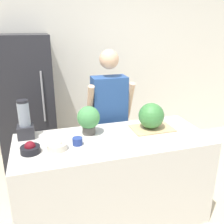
# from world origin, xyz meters

# --- Properties ---
(wall_back) EXTENTS (8.00, 0.06, 2.60)m
(wall_back) POSITION_xyz_m (0.00, 2.09, 1.30)
(wall_back) COLOR white
(wall_back) RESTS_ON ground_plane
(counter_island) EXTENTS (1.82, 0.76, 0.89)m
(counter_island) POSITION_xyz_m (0.00, 0.38, 0.45)
(counter_island) COLOR beige
(counter_island) RESTS_ON ground_plane
(refrigerator) EXTENTS (0.70, 0.68, 1.79)m
(refrigerator) POSITION_xyz_m (-0.79, 1.71, 0.90)
(refrigerator) COLOR #232328
(refrigerator) RESTS_ON ground_plane
(person) EXTENTS (0.53, 0.26, 1.65)m
(person) POSITION_xyz_m (0.14, 0.98, 0.85)
(person) COLOR gray
(person) RESTS_ON ground_plane
(cutting_board) EXTENTS (0.42, 0.28, 0.01)m
(cutting_board) POSITION_xyz_m (0.45, 0.48, 0.90)
(cutting_board) COLOR tan
(cutting_board) RESTS_ON counter_island
(watermelon) EXTENTS (0.26, 0.26, 0.26)m
(watermelon) POSITION_xyz_m (0.43, 0.48, 1.03)
(watermelon) COLOR #3D7F3D
(watermelon) RESTS_ON cutting_board
(bowl_cherries) EXTENTS (0.16, 0.16, 0.10)m
(bowl_cherries) POSITION_xyz_m (-0.74, 0.31, 0.93)
(bowl_cherries) COLOR black
(bowl_cherries) RESTS_ON counter_island
(bowl_cream) EXTENTS (0.17, 0.17, 0.11)m
(bowl_cream) POSITION_xyz_m (-0.52, 0.31, 0.93)
(bowl_cream) COLOR beige
(bowl_cream) RESTS_ON counter_island
(bowl_small_blue) EXTENTS (0.09, 0.09, 0.07)m
(bowl_small_blue) POSITION_xyz_m (-0.34, 0.35, 0.92)
(bowl_small_blue) COLOR navy
(bowl_small_blue) RESTS_ON counter_island
(blender) EXTENTS (0.15, 0.15, 0.37)m
(blender) POSITION_xyz_m (-0.78, 0.64, 1.04)
(blender) COLOR #28282D
(blender) RESTS_ON counter_island
(potted_plant) EXTENTS (0.22, 0.22, 0.28)m
(potted_plant) POSITION_xyz_m (-0.19, 0.55, 1.05)
(potted_plant) COLOR #514C47
(potted_plant) RESTS_ON counter_island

